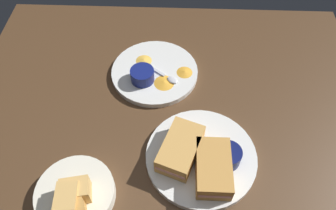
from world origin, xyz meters
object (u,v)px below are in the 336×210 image
object	(u,v)px
plate_chips_companion	(155,72)
ramekin_light_gravy	(142,75)
sandwich_half_near	(180,149)
bread_basket_rear	(75,195)
plate_sandwich_main	(201,157)
sandwich_half_far	(213,168)
ramekin_dark_sauce	(228,156)
spoon_by_gravy_ramekin	(169,78)
spoon_by_dark_ramekin	(205,154)

from	to	relation	value
plate_chips_companion	ramekin_light_gravy	size ratio (longest dim) A/B	3.75
sandwich_half_near	bread_basket_rear	distance (cm)	25.09
plate_sandwich_main	plate_chips_companion	xyz separation A→B (cm)	(26.68, 12.69, 0.00)
sandwich_half_far	ramekin_light_gravy	xyz separation A→B (cm)	(27.38, 18.11, -0.46)
ramekin_dark_sauce	spoon_by_gravy_ramekin	bearing A→B (deg)	30.11
spoon_by_gravy_ramekin	spoon_by_dark_ramekin	bearing A→B (deg)	-158.38
plate_chips_companion	bread_basket_rear	world-z (taller)	bread_basket_rear
sandwich_half_near	ramekin_light_gravy	distance (cm)	25.25
plate_chips_companion	bread_basket_rear	size ratio (longest dim) A/B	1.44
plate_sandwich_main	spoon_by_dark_ramekin	world-z (taller)	spoon_by_dark_ramekin
plate_chips_companion	ramekin_light_gravy	world-z (taller)	ramekin_light_gravy
spoon_by_dark_ramekin	spoon_by_gravy_ramekin	size ratio (longest dim) A/B	1.13
spoon_by_dark_ramekin	spoon_by_gravy_ramekin	world-z (taller)	same
sandwich_half_far	spoon_by_dark_ramekin	bearing A→B (deg)	19.37
sandwich_half_far	ramekin_light_gravy	size ratio (longest dim) A/B	2.02
plate_sandwich_main	bread_basket_rear	size ratio (longest dim) A/B	1.53
sandwich_half_near	plate_chips_companion	distance (cm)	27.80
spoon_by_gravy_ramekin	plate_chips_companion	bearing A→B (deg)	53.46
sandwich_half_far	ramekin_light_gravy	bearing A→B (deg)	33.49
ramekin_light_gravy	sandwich_half_far	bearing A→B (deg)	-146.51
plate_sandwich_main	ramekin_light_gravy	world-z (taller)	ramekin_light_gravy
spoon_by_dark_ramekin	plate_chips_companion	xyz separation A→B (cm)	(26.65, 13.48, -1.16)
sandwich_half_near	sandwich_half_far	distance (cm)	8.61
sandwich_half_far	bread_basket_rear	size ratio (longest dim) A/B	0.77
sandwich_half_near	spoon_by_gravy_ramekin	distance (cm)	23.82
plate_chips_companion	spoon_by_dark_ramekin	bearing A→B (deg)	-153.17
ramekin_dark_sauce	ramekin_light_gravy	xyz separation A→B (cm)	(24.11, 21.55, -0.23)
plate_sandwich_main	sandwich_half_far	distance (cm)	5.91
plate_sandwich_main	sandwich_half_far	world-z (taller)	sandwich_half_far
plate_chips_companion	spoon_by_gravy_ramekin	world-z (taller)	spoon_by_gravy_ramekin
bread_basket_rear	plate_sandwich_main	bearing A→B (deg)	-67.88
plate_sandwich_main	spoon_by_dark_ramekin	bearing A→B (deg)	-87.29
sandwich_half_far	bread_basket_rear	world-z (taller)	bread_basket_rear
sandwich_half_near	bread_basket_rear	size ratio (longest dim) A/B	0.87
plate_sandwich_main	spoon_by_dark_ramekin	distance (cm)	1.40
sandwich_half_near	sandwich_half_far	world-z (taller)	same
sandwich_half_far	plate_chips_companion	bearing A→B (deg)	25.82
sandwich_half_far	ramekin_dark_sauce	world-z (taller)	sandwich_half_far
ramekin_dark_sauce	spoon_by_gravy_ramekin	xyz separation A→B (cm)	(24.75, 14.35, -1.80)
spoon_by_dark_ramekin	bread_basket_rear	distance (cm)	30.25
sandwich_half_near	ramekin_dark_sauce	distance (cm)	10.83
sandwich_half_far	ramekin_dark_sauce	bearing A→B (deg)	-46.49
plate_chips_companion	spoon_by_gravy_ramekin	size ratio (longest dim) A/B	2.80
ramekin_light_gravy	spoon_by_gravy_ramekin	bearing A→B (deg)	-84.95
sandwich_half_near	ramekin_dark_sauce	size ratio (longest dim) A/B	2.42
ramekin_dark_sauce	spoon_by_gravy_ramekin	world-z (taller)	ramekin_dark_sauce
spoon_by_dark_ramekin	plate_sandwich_main	bearing A→B (deg)	92.71
ramekin_dark_sauce	plate_chips_companion	distance (cm)	33.51
sandwich_half_far	spoon_by_dark_ramekin	distance (cm)	5.11
ramekin_dark_sauce	ramekin_light_gravy	world-z (taller)	ramekin_dark_sauce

